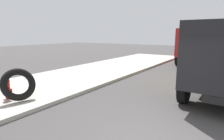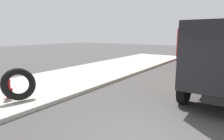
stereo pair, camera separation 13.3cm
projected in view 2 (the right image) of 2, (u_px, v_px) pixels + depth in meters
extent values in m
cube|color=#ADA89E|center=(5.00, 95.00, 8.14)|extent=(36.00, 5.00, 0.15)
cylinder|color=red|center=(8.00, 90.00, 7.41)|extent=(0.19, 0.19, 0.63)
sphere|color=red|center=(7.00, 81.00, 7.34)|extent=(0.22, 0.22, 0.22)
cylinder|color=red|center=(10.00, 89.00, 7.30)|extent=(0.08, 0.15, 0.08)
cylinder|color=red|center=(6.00, 87.00, 7.49)|extent=(0.08, 0.15, 0.08)
cylinder|color=red|center=(11.00, 91.00, 7.32)|extent=(0.10, 0.15, 0.10)
torus|color=black|center=(19.00, 84.00, 7.17)|extent=(1.38, 1.05, 1.22)
cylinder|color=black|center=(184.00, 89.00, 7.23)|extent=(1.10, 0.31, 1.10)
cylinder|color=black|center=(207.00, 70.00, 10.92)|extent=(1.10, 0.31, 1.10)
cube|color=red|center=(206.00, 45.00, 17.66)|extent=(4.85, 2.60, 1.60)
cube|color=maroon|center=(197.00, 43.00, 14.73)|extent=(2.05, 2.54, 2.20)
cube|color=black|center=(203.00, 56.00, 16.95)|extent=(7.02, 1.05, 0.24)
cylinder|color=black|center=(214.00, 62.00, 14.42)|extent=(1.11, 0.32, 1.10)
cylinder|color=black|center=(180.00, 59.00, 15.86)|extent=(1.11, 0.32, 1.10)
cylinder|color=black|center=(222.00, 56.00, 18.09)|extent=(1.11, 0.32, 1.10)
cylinder|color=black|center=(194.00, 54.00, 19.53)|extent=(1.11, 0.32, 1.10)
cylinder|color=black|center=(217.00, 46.00, 31.56)|extent=(1.11, 0.33, 1.10)
cylinder|color=black|center=(214.00, 48.00, 27.77)|extent=(1.11, 0.33, 1.10)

